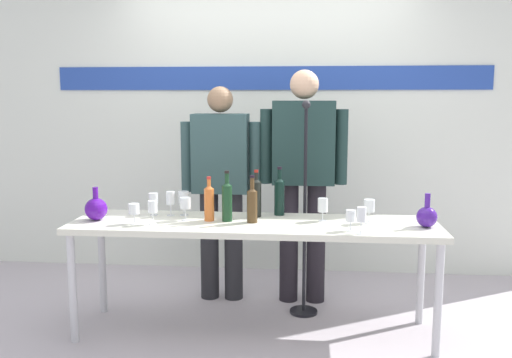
{
  "coord_description": "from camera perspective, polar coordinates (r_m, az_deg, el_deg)",
  "views": [
    {
      "loc": [
        0.34,
        -3.48,
        1.55
      ],
      "look_at": [
        0.0,
        0.15,
        1.01
      ],
      "focal_mm": 38.87,
      "sensor_mm": 36.0,
      "label": 1
    }
  ],
  "objects": [
    {
      "name": "wine_bottle_1",
      "position": [
        3.55,
        -0.4,
        -2.49
      ],
      "size": [
        0.07,
        0.07,
        0.31
      ],
      "color": "#4B341B",
      "rests_on": "display_table"
    },
    {
      "name": "wine_glass_left_5",
      "position": [
        3.79,
        -7.45,
        -1.97
      ],
      "size": [
        0.07,
        0.07,
        0.17
      ],
      "color": "white",
      "rests_on": "display_table"
    },
    {
      "name": "wine_bottle_3",
      "position": [
        3.61,
        -4.85,
        -2.34
      ],
      "size": [
        0.07,
        0.07,
        0.29
      ],
      "color": "orange",
      "rests_on": "display_table"
    },
    {
      "name": "wine_glass_left_0",
      "position": [
        3.8,
        -8.79,
        -2.02
      ],
      "size": [
        0.06,
        0.06,
        0.17
      ],
      "color": "white",
      "rests_on": "display_table"
    },
    {
      "name": "decanter_blue_right",
      "position": [
        3.59,
        17.17,
        -3.68
      ],
      "size": [
        0.13,
        0.13,
        0.21
      ],
      "color": "#461D91",
      "rests_on": "display_table"
    },
    {
      "name": "wine_glass_right_0",
      "position": [
        3.61,
        11.57,
        -2.75
      ],
      "size": [
        0.07,
        0.07,
        0.15
      ],
      "color": "white",
      "rests_on": "display_table"
    },
    {
      "name": "wine_glass_left_2",
      "position": [
        3.84,
        -10.51,
        -2.05
      ],
      "size": [
        0.06,
        0.06,
        0.15
      ],
      "color": "white",
      "rests_on": "display_table"
    },
    {
      "name": "wine_glass_left_3",
      "position": [
        3.56,
        -10.59,
        -2.88
      ],
      "size": [
        0.06,
        0.06,
        0.15
      ],
      "color": "white",
      "rests_on": "display_table"
    },
    {
      "name": "presenter_left",
      "position": [
        4.19,
        -3.63,
        -0.1
      ],
      "size": [
        0.6,
        0.22,
        1.63
      ],
      "color": "#242427",
      "rests_on": "ground"
    },
    {
      "name": "wine_glass_right_1",
      "position": [
        3.62,
        6.9,
        -2.72
      ],
      "size": [
        0.07,
        0.07,
        0.15
      ],
      "color": "white",
      "rests_on": "display_table"
    },
    {
      "name": "wine_bottle_0",
      "position": [
        3.59,
        -3.0,
        -2.16
      ],
      "size": [
        0.07,
        0.07,
        0.33
      ],
      "color": "#183D21",
      "rests_on": "display_table"
    },
    {
      "name": "back_wall",
      "position": [
        4.9,
        1.4,
        7.91
      ],
      "size": [
        5.34,
        0.11,
        3.0
      ],
      "color": "white",
      "rests_on": "ground"
    },
    {
      "name": "wine_glass_left_4",
      "position": [
        3.6,
        -12.45,
        -3.05
      ],
      "size": [
        0.07,
        0.07,
        0.13
      ],
      "color": "white",
      "rests_on": "display_table"
    },
    {
      "name": "wine_glass_right_3",
      "position": [
        3.32,
        10.8,
        -3.68
      ],
      "size": [
        0.06,
        0.06,
        0.16
      ],
      "color": "white",
      "rests_on": "display_table"
    },
    {
      "name": "wine_bottle_2",
      "position": [
        3.77,
        2.42,
        -1.64
      ],
      "size": [
        0.07,
        0.07,
        0.33
      ],
      "color": "black",
      "rests_on": "display_table"
    },
    {
      "name": "wine_glass_left_1",
      "position": [
        3.64,
        -7.28,
        -2.52
      ],
      "size": [
        0.07,
        0.07,
        0.15
      ],
      "color": "white",
      "rests_on": "display_table"
    },
    {
      "name": "presenter_right",
      "position": [
        4.13,
        4.89,
        0.96
      ],
      "size": [
        0.65,
        0.22,
        1.74
      ],
      "color": "black",
      "rests_on": "ground"
    },
    {
      "name": "microphone_stand",
      "position": [
        3.98,
        5.0,
        -6.71
      ],
      "size": [
        0.2,
        0.2,
        1.53
      ],
      "color": "black",
      "rests_on": "ground"
    },
    {
      "name": "ground_plane",
      "position": [
        3.82,
        -0.22,
        -15.45
      ],
      "size": [
        10.0,
        10.0,
        0.0
      ],
      "primitive_type": "plane",
      "color": "#B8AEB5"
    },
    {
      "name": "display_table",
      "position": [
        3.6,
        -0.22,
        -5.4
      ],
      "size": [
        2.37,
        0.61,
        0.75
      ],
      "color": "silver",
      "rests_on": "ground"
    },
    {
      "name": "wine_bottle_4",
      "position": [
        3.72,
        0.04,
        -1.79
      ],
      "size": [
        0.07,
        0.07,
        0.32
      ],
      "color": "black",
      "rests_on": "display_table"
    },
    {
      "name": "decanter_blue_left",
      "position": [
        3.77,
        -16.13,
        -2.95
      ],
      "size": [
        0.15,
        0.15,
        0.22
      ],
      "color": "#4D1295",
      "rests_on": "display_table"
    },
    {
      "name": "wine_glass_right_2",
      "position": [
        3.38,
        9.73,
        -3.8
      ],
      "size": [
        0.06,
        0.06,
        0.13
      ],
      "color": "white",
      "rests_on": "display_table"
    }
  ]
}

